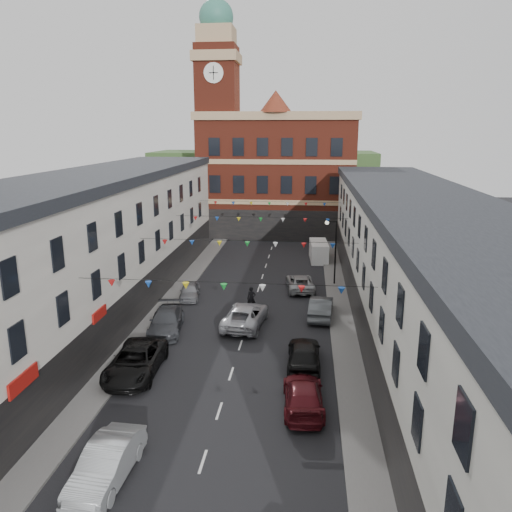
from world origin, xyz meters
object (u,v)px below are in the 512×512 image
at_px(street_lamp, 333,243).
at_px(car_right_e, 321,307).
at_px(car_right_c, 303,395).
at_px(pedestrian, 251,299).
at_px(car_right_f, 300,283).
at_px(moving_car, 245,315).
at_px(car_left_d, 166,321).
at_px(car_left_e, 190,291).
at_px(car_left_c, 136,361).
at_px(car_right_d, 304,354).
at_px(white_van, 319,251).
at_px(car_left_b, 106,463).

distance_m(street_lamp, car_right_e, 8.92).
distance_m(car_right_c, pedestrian, 14.65).
distance_m(car_right_f, moving_car, 9.58).
bearing_deg(car_left_d, car_right_f, 40.70).
xyz_separation_m(car_left_d, car_left_e, (0.00, 7.14, -0.12)).
distance_m(car_left_c, car_right_c, 10.08).
distance_m(car_left_c, car_right_e, 15.01).
relative_size(car_left_e, car_right_c, 0.77).
height_order(car_left_e, moving_car, moving_car).
relative_size(street_lamp, car_right_f, 1.21).
bearing_deg(car_right_c, car_left_e, -62.31).
bearing_deg(street_lamp, car_right_d, -98.03).
height_order(car_right_f, white_van, white_van).
bearing_deg(car_left_b, car_right_c, 41.45).
height_order(street_lamp, moving_car, street_lamp).
distance_m(car_left_b, moving_car, 17.34).
height_order(car_left_d, moving_car, moving_car).
relative_size(car_left_b, car_left_e, 1.25).
xyz_separation_m(car_right_f, moving_car, (-3.81, -8.79, 0.11)).
bearing_deg(pedestrian, car_left_b, -107.00).
relative_size(street_lamp, pedestrian, 3.21).
relative_size(car_left_c, pedestrian, 3.13).
distance_m(car_right_c, car_right_e, 13.03).
bearing_deg(pedestrian, street_lamp, 40.71).
relative_size(car_left_b, pedestrian, 2.56).
xyz_separation_m(car_right_d, moving_car, (-4.30, 6.05, -0.03)).
bearing_deg(car_left_e, car_right_e, -24.47).
relative_size(car_left_d, pedestrian, 2.85).
bearing_deg(car_right_f, car_right_e, 97.84).
distance_m(car_right_c, car_right_d, 4.64).
xyz_separation_m(moving_car, pedestrian, (0.07, 3.33, 0.14)).
relative_size(car_left_c, car_right_d, 1.21).
bearing_deg(car_left_b, car_right_f, 76.80).
relative_size(car_left_b, car_left_c, 0.82).
bearing_deg(car_left_b, car_right_e, 67.61).
bearing_deg(moving_car, pedestrian, -85.10).
distance_m(car_left_b, car_left_d, 15.50).
bearing_deg(pedestrian, moving_car, -98.17).
height_order(car_right_c, car_right_d, car_right_d).
bearing_deg(car_right_f, street_lamp, -154.58).
height_order(street_lamp, car_left_c, street_lamp).
xyz_separation_m(car_left_d, pedestrian, (5.47, 4.93, 0.16)).
bearing_deg(white_van, car_left_b, -107.43).
xyz_separation_m(street_lamp, car_right_e, (-1.15, -8.28, -3.12)).
relative_size(car_right_d, moving_car, 0.85).
height_order(moving_car, pedestrian, pedestrian).
distance_m(car_left_b, white_van, 37.52).
bearing_deg(car_right_f, pedestrian, 48.87).
distance_m(car_right_e, pedestrian, 5.53).
xyz_separation_m(car_left_b, car_right_f, (7.31, 25.77, -0.10)).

